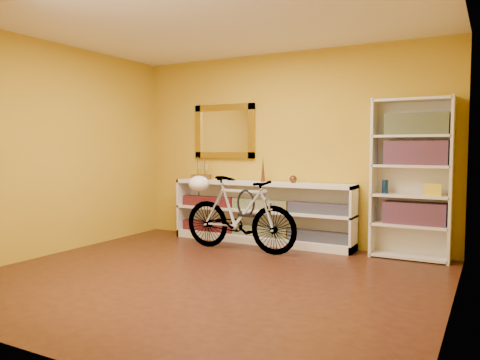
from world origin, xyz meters
The scene contains 24 objects.
floor centered at (0.00, 0.00, -0.01)m, with size 4.50×4.00×0.01m, color black.
ceiling centered at (0.00, 0.00, 2.60)m, with size 4.50×4.00×0.01m, color silver.
back_wall centered at (0.00, 2.00, 1.30)m, with size 4.50×0.01×2.60m, color #B48C1B.
left_wall centered at (-2.25, 0.00, 1.30)m, with size 0.01×4.00×2.60m, color #B48C1B.
right_wall centered at (2.25, 0.00, 1.30)m, with size 0.01×4.00×2.60m, color #B48C1B.
gilt_mirror centered at (-0.95, 1.97, 1.55)m, with size 0.98×0.06×0.78m, color olive.
wall_socket centered at (0.90, 1.99, 0.25)m, with size 0.09×0.01×0.09m, color silver.
console_unit centered at (-0.28, 1.81, 0.42)m, with size 2.60×0.35×0.85m, color silver, non-canonical shape.
cd_row_lower centered at (-0.28, 1.79, 0.17)m, with size 2.50×0.13×0.14m, color black.
cd_row_upper centered at (-0.28, 1.79, 0.54)m, with size 2.50×0.13×0.14m, color navy.
model_ship centered at (-1.25, 1.81, 1.02)m, with size 0.28×0.10×0.33m, color #422A12, non-canonical shape.
toy_car centered at (-0.75, 1.81, 0.85)m, with size 0.00×0.00×0.00m, color black.
bronze_ornament centered at (-0.25, 1.81, 1.02)m, with size 0.06×0.06×0.34m, color #512B1C.
decorative_orb centered at (0.19, 1.81, 0.90)m, with size 0.10×0.10×0.10m, color #512B1C.
bookcase centered at (1.67, 1.84, 0.95)m, with size 0.90×0.30×1.90m, color silver, non-canonical shape.
book_row_a centered at (1.72, 1.84, 0.55)m, with size 0.70×0.22×0.26m, color maroon.
book_row_b centered at (1.72, 1.84, 1.25)m, with size 0.70×0.22×0.28m, color maroon.
book_row_c centered at (1.72, 1.84, 1.59)m, with size 0.70×0.22×0.25m, color navy.
travel_mug centered at (1.38, 1.82, 0.85)m, with size 0.07×0.07×0.16m, color navy.
red_tin centered at (1.47, 1.87, 1.56)m, with size 0.15×0.15×0.20m, color maroon.
yellow_bag centered at (1.92, 1.80, 0.83)m, with size 0.18×0.12×0.14m, color yellow.
bicycle centered at (-0.30, 1.24, 0.48)m, with size 1.62×0.42×0.95m, color silver.
helmet centered at (-0.92, 1.25, 0.84)m, with size 0.28×0.27×0.21m, color white.
u_lock centered at (-0.21, 1.24, 0.62)m, with size 0.25×0.25×0.03m, color black.
Camera 1 is at (2.52, -3.94, 1.32)m, focal length 35.09 mm.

